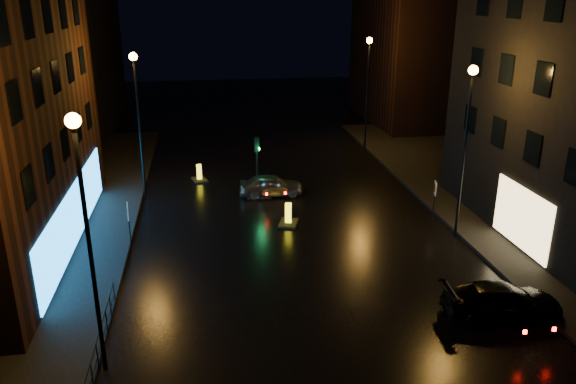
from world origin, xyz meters
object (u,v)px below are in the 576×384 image
(dark_sedan, at_px, (502,301))
(bollard_near, at_px, (288,220))
(silver_hatchback, at_px, (271,185))
(traffic_signal, at_px, (257,184))
(bollard_far, at_px, (199,177))
(road_sign_right, at_px, (435,192))
(road_sign_left, at_px, (128,215))

(dark_sedan, distance_m, bollard_near, 11.85)
(dark_sedan, height_order, bollard_near, dark_sedan)
(dark_sedan, xyz_separation_m, bollard_near, (-6.50, 9.90, -0.39))
(silver_hatchback, bearing_deg, traffic_signal, 51.26)
(silver_hatchback, distance_m, bollard_far, 5.44)
(traffic_signal, height_order, road_sign_right, traffic_signal)
(traffic_signal, xyz_separation_m, road_sign_right, (8.73, -5.81, 1.11))
(silver_hatchback, bearing_deg, bollard_far, 52.81)
(road_sign_left, xyz_separation_m, road_sign_right, (15.42, 1.20, -0.12))
(silver_hatchback, distance_m, bollard_near, 4.54)
(dark_sedan, distance_m, road_sign_left, 16.41)
(road_sign_right, bearing_deg, traffic_signal, -18.72)
(silver_hatchback, distance_m, road_sign_left, 9.85)
(dark_sedan, distance_m, road_sign_right, 9.36)
(dark_sedan, xyz_separation_m, bollard_far, (-11.03, 17.84, -0.41))
(road_sign_right, bearing_deg, bollard_near, 9.98)
(bollard_far, xyz_separation_m, road_sign_right, (12.18, -8.60, 1.38))
(bollard_far, relative_size, road_sign_left, 0.61)
(bollard_far, relative_size, road_sign_right, 0.66)
(bollard_far, distance_m, road_sign_left, 10.43)
(silver_hatchback, xyz_separation_m, road_sign_right, (7.99, -5.17, 0.98))
(traffic_signal, height_order, dark_sedan, traffic_signal)
(silver_hatchback, height_order, road_sign_left, road_sign_left)
(road_sign_left, bearing_deg, dark_sedan, -35.77)
(road_sign_left, bearing_deg, silver_hatchback, 34.23)
(traffic_signal, distance_m, dark_sedan, 16.85)
(bollard_far, bearing_deg, road_sign_left, -124.68)
(bollard_near, distance_m, road_sign_left, 8.13)
(traffic_signal, height_order, bollard_far, traffic_signal)
(bollard_near, height_order, road_sign_right, road_sign_right)
(dark_sedan, height_order, bollard_far, dark_sedan)
(dark_sedan, height_order, road_sign_right, road_sign_right)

